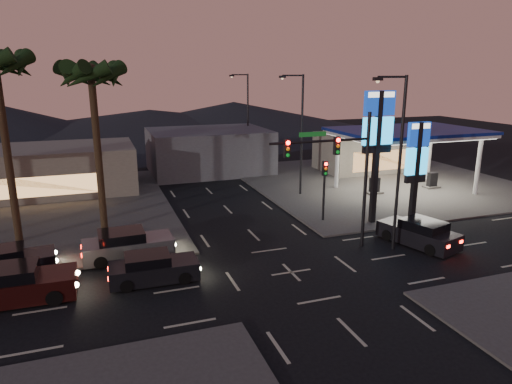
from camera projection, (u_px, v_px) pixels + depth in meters
name	position (u px, v px, depth m)	size (l,w,h in m)	color
ground	(291.00, 272.00, 23.84)	(140.00, 140.00, 0.00)	black
corner_lot_ne	(377.00, 181.00, 43.58)	(24.00, 24.00, 0.12)	#47443F
corner_lot_nw	(2.00, 215.00, 33.25)	(24.00, 24.00, 0.12)	#47443F
gas_station	(408.00, 134.00, 38.65)	(12.20, 8.20, 5.47)	silver
convenience_store	(367.00, 152.00, 48.29)	(10.00, 6.00, 4.00)	#726B5B
pylon_sign_tall	(378.00, 131.00, 29.97)	(2.20, 0.35, 9.00)	black
pylon_sign_short	(417.00, 157.00, 30.31)	(1.60, 0.35, 7.00)	black
traffic_signal_mast	(340.00, 163.00, 25.54)	(6.10, 0.39, 8.00)	black
pedestal_signal	(324.00, 181.00, 31.24)	(0.32, 0.39, 4.30)	black
streetlight_near	(397.00, 154.00, 25.49)	(2.14, 0.25, 10.00)	black
streetlight_mid	(300.00, 128.00, 37.35)	(2.14, 0.25, 10.00)	black
streetlight_far	(246.00, 114.00, 50.11)	(2.14, 0.25, 10.00)	black
palm_a	(92.00, 85.00, 27.21)	(4.41, 4.41, 10.86)	black
building_far_west	(37.00, 171.00, 38.88)	(16.00, 8.00, 4.00)	#726B5B
building_far_mid	(209.00, 151.00, 47.64)	(12.00, 9.00, 4.40)	#4C4C51
hill_right	(234.00, 116.00, 82.76)	(50.00, 50.00, 5.00)	black
hill_center	(150.00, 122.00, 78.05)	(60.00, 60.00, 4.00)	black
car_lane_a_front	(153.00, 268.00, 22.69)	(4.51, 2.00, 1.45)	black
car_lane_a_mid	(15.00, 285.00, 20.67)	(5.24, 2.30, 1.69)	black
car_lane_b_front	(127.00, 245.00, 25.46)	(5.10, 2.27, 1.64)	slate
car_lane_b_mid	(7.00, 263.00, 23.32)	(4.74, 2.34, 1.50)	black
suv_station	(419.00, 233.00, 27.48)	(3.27, 5.12, 1.59)	black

